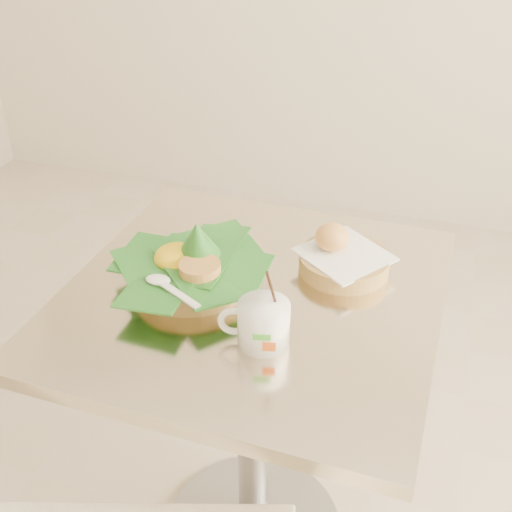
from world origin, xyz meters
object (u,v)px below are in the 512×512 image
(bread_basket, at_px, (342,258))
(cafe_table, at_px, (253,377))
(rice_basket, at_px, (192,264))
(coffee_mug, at_px, (262,322))

(bread_basket, bearing_deg, cafe_table, -138.77)
(rice_basket, distance_m, bread_basket, 0.30)
(cafe_table, height_order, bread_basket, bread_basket)
(rice_basket, bearing_deg, coffee_mug, -35.70)
(cafe_table, distance_m, coffee_mug, 0.30)
(cafe_table, bearing_deg, rice_basket, -179.29)
(cafe_table, relative_size, coffee_mug, 4.86)
(rice_basket, relative_size, bread_basket, 1.39)
(cafe_table, height_order, coffee_mug, coffee_mug)
(bread_basket, bearing_deg, rice_basket, -154.29)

